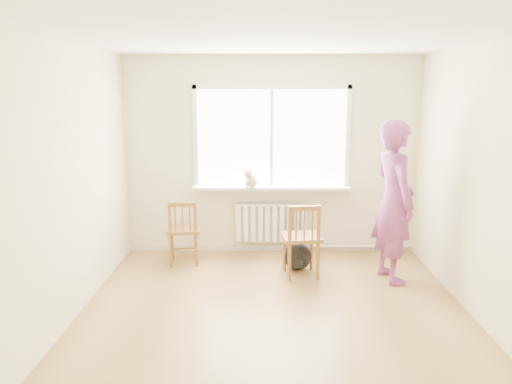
{
  "coord_description": "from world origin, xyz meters",
  "views": [
    {
      "loc": [
        -0.13,
        -4.54,
        2.25
      ],
      "look_at": [
        -0.2,
        1.2,
        1.06
      ],
      "focal_mm": 35.0,
      "sensor_mm": 36.0,
      "label": 1
    }
  ],
  "objects_px": {
    "chair_left": "(183,232)",
    "backpack": "(297,256)",
    "chair_right": "(302,240)",
    "person": "(394,202)",
    "cat": "(251,179)"
  },
  "relations": [
    {
      "from": "chair_left",
      "to": "backpack",
      "type": "height_order",
      "value": "chair_left"
    },
    {
      "from": "chair_left",
      "to": "person",
      "type": "relative_size",
      "value": 0.45
    },
    {
      "from": "cat",
      "to": "chair_left",
      "type": "bearing_deg",
      "value": -137.3
    },
    {
      "from": "chair_left",
      "to": "cat",
      "type": "xyz_separation_m",
      "value": [
        0.87,
        0.38,
        0.63
      ]
    },
    {
      "from": "person",
      "to": "cat",
      "type": "distance_m",
      "value": 1.91
    },
    {
      "from": "person",
      "to": "cat",
      "type": "xyz_separation_m",
      "value": [
        -1.69,
        0.89,
        0.11
      ]
    },
    {
      "from": "chair_left",
      "to": "chair_right",
      "type": "relative_size",
      "value": 0.93
    },
    {
      "from": "backpack",
      "to": "chair_left",
      "type": "bearing_deg",
      "value": 172.32
    },
    {
      "from": "chair_left",
      "to": "chair_right",
      "type": "height_order",
      "value": "chair_right"
    },
    {
      "from": "chair_right",
      "to": "backpack",
      "type": "relative_size",
      "value": 2.6
    },
    {
      "from": "chair_right",
      "to": "person",
      "type": "relative_size",
      "value": 0.48
    },
    {
      "from": "chair_left",
      "to": "backpack",
      "type": "xyz_separation_m",
      "value": [
        1.47,
        -0.2,
        -0.25
      ]
    },
    {
      "from": "chair_right",
      "to": "chair_left",
      "type": "bearing_deg",
      "value": -23.15
    },
    {
      "from": "chair_right",
      "to": "person",
      "type": "xyz_separation_m",
      "value": [
        1.06,
        -0.07,
        0.49
      ]
    },
    {
      "from": "cat",
      "to": "backpack",
      "type": "distance_m",
      "value": 1.22
    }
  ]
}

